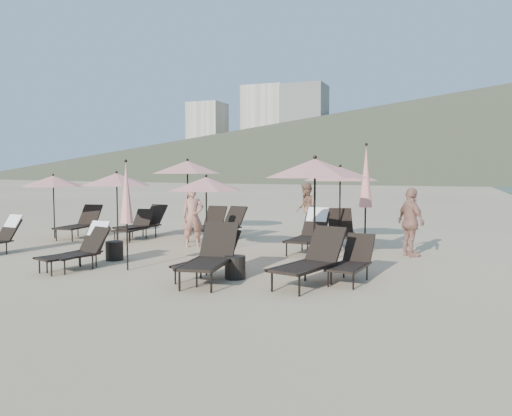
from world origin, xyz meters
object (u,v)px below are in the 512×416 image
at_px(umbrella_open_5, 53,181).
at_px(beachgoer_c, 411,222).
at_px(lounger_8, 208,224).
at_px(lounger_9, 224,225).
at_px(lounger_13, 143,223).
at_px(lounger_7, 135,226).
at_px(beachgoer_a, 193,217).
at_px(lounger_3, 210,256).
at_px(umbrella_open_2, 315,168).
at_px(lounger_2, 83,246).
at_px(beachgoer_b, 306,209).
at_px(umbrella_open_3, 187,167).
at_px(side_table_1, 235,267).
at_px(umbrella_closed_0, 126,193).
at_px(umbrella_open_1, 206,184).
at_px(lounger_12, 311,259).
at_px(lounger_4, 209,257).
at_px(lounger_5, 352,260).
at_px(side_table_0, 114,251).
at_px(umbrella_closed_1, 366,177).
at_px(lounger_10, 310,231).
at_px(lounger_1, 77,251).
at_px(umbrella_open_4, 340,174).
at_px(umbrella_open_0, 117,180).
at_px(lounger_6, 80,223).
at_px(lounger_11, 343,230).

distance_m(umbrella_open_5, beachgoer_c, 10.69).
distance_m(lounger_8, lounger_9, 0.55).
height_order(lounger_8, lounger_13, lounger_13).
bearing_deg(lounger_7, beachgoer_a, -21.20).
xyz_separation_m(lounger_3, umbrella_open_2, (1.44, 2.07, 1.64)).
bearing_deg(lounger_2, beachgoer_b, 70.07).
bearing_deg(umbrella_open_3, side_table_1, -53.06).
height_order(umbrella_open_2, umbrella_open_5, umbrella_open_2).
bearing_deg(beachgoer_a, umbrella_closed_0, -120.56).
bearing_deg(umbrella_open_5, beachgoer_a, 0.19).
relative_size(umbrella_open_1, umbrella_open_3, 0.79).
bearing_deg(lounger_12, lounger_4, -160.38).
height_order(lounger_9, beachgoer_c, beachgoer_c).
xyz_separation_m(lounger_2, lounger_5, (5.67, 0.80, -0.06)).
xyz_separation_m(lounger_7, umbrella_open_3, (0.90, 1.68, 1.81)).
bearing_deg(lounger_9, lounger_8, -170.23).
height_order(side_table_0, beachgoer_b, beachgoer_b).
relative_size(umbrella_closed_1, side_table_0, 6.27).
height_order(umbrella_open_3, umbrella_closed_0, umbrella_open_3).
relative_size(umbrella_closed_0, side_table_1, 5.23).
height_order(lounger_5, umbrella_open_5, umbrella_open_5).
xyz_separation_m(lounger_10, umbrella_closed_1, (1.39, 0.09, 1.40)).
xyz_separation_m(lounger_13, umbrella_open_3, (0.90, 1.26, 1.75)).
xyz_separation_m(lounger_1, lounger_5, (5.61, 1.06, -0.01)).
height_order(lounger_1, lounger_5, lounger_1).
xyz_separation_m(lounger_2, umbrella_open_4, (4.42, 5.36, 1.56)).
bearing_deg(lounger_9, side_table_0, -88.16).
height_order(umbrella_open_3, beachgoer_b, umbrella_open_3).
height_order(lounger_5, side_table_1, lounger_5).
height_order(lounger_1, lounger_8, lounger_8).
distance_m(lounger_1, beachgoer_c, 7.76).
distance_m(umbrella_open_0, umbrella_open_1, 3.27).
bearing_deg(umbrella_open_0, lounger_13, 98.58).
distance_m(lounger_1, lounger_9, 5.41).
relative_size(lounger_7, umbrella_open_2, 0.66).
bearing_deg(beachgoer_a, lounger_10, -30.40).
height_order(lounger_3, beachgoer_b, beachgoer_b).
relative_size(lounger_9, umbrella_open_0, 0.88).
bearing_deg(lounger_6, beachgoer_c, -5.97).
bearing_deg(lounger_1, beachgoer_b, 86.99).
height_order(lounger_2, beachgoer_c, beachgoer_c).
distance_m(lounger_8, umbrella_open_2, 5.64).
height_order(lounger_8, lounger_11, lounger_11).
height_order(lounger_5, lounger_13, lounger_13).
distance_m(lounger_3, umbrella_open_2, 3.01).
xyz_separation_m(lounger_8, side_table_1, (3.16, -4.95, -0.24)).
height_order(lounger_2, umbrella_open_4, umbrella_open_4).
bearing_deg(lounger_11, side_table_1, -122.34).
relative_size(lounger_3, side_table_1, 4.33).
xyz_separation_m(lounger_8, lounger_12, (4.66, -4.95, 0.01)).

